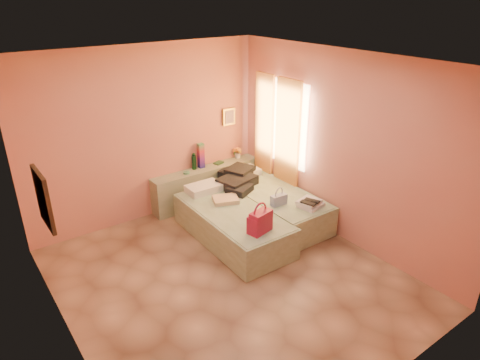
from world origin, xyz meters
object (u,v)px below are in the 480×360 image
object	(u,v)px
water_bottle	(194,162)
towel_stack	(311,203)
flower_vase	(238,152)
magenta_handbag	(260,221)
headboard_ledge	(207,185)
blue_handbag	(279,200)
green_book	(219,163)
bed_left	(232,225)
bed_right	(272,205)

from	to	relation	value
water_bottle	towel_stack	distance (m)	2.19
flower_vase	magenta_handbag	size ratio (longest dim) A/B	0.70
headboard_ledge	blue_handbag	size ratio (longest dim) A/B	8.03
water_bottle	green_book	distance (m)	0.50
bed_left	blue_handbag	xyz separation A→B (m)	(0.67, -0.27, 0.33)
bed_left	green_book	size ratio (longest dim) A/B	12.07
headboard_ledge	water_bottle	world-z (taller)	water_bottle
green_book	towel_stack	xyz separation A→B (m)	(0.37, -1.97, -0.11)
towel_stack	water_bottle	bearing A→B (deg)	113.06
magenta_handbag	water_bottle	bearing A→B (deg)	71.95
bed_left	blue_handbag	distance (m)	0.80
water_bottle	flower_vase	size ratio (longest dim) A/B	1.18
bed_left	magenta_handbag	world-z (taller)	magenta_handbag
bed_left	towel_stack	distance (m)	1.23
bed_right	magenta_handbag	size ratio (longest dim) A/B	5.98
magenta_handbag	towel_stack	bearing A→B (deg)	-5.62
headboard_ledge	magenta_handbag	bearing A→B (deg)	-101.86
green_book	blue_handbag	distance (m)	1.64
green_book	blue_handbag	world-z (taller)	green_book
bed_right	flower_vase	distance (m)	1.39
blue_handbag	bed_left	bearing A→B (deg)	161.25
headboard_ledge	green_book	size ratio (longest dim) A/B	12.38
flower_vase	water_bottle	bearing A→B (deg)	-179.73
green_book	towel_stack	world-z (taller)	green_book
bed_right	magenta_handbag	distance (m)	1.34
headboard_ledge	bed_left	size ratio (longest dim) A/B	1.02
headboard_ledge	blue_handbag	world-z (taller)	blue_handbag
headboard_ledge	bed_right	bearing A→B (deg)	-66.19
bed_left	magenta_handbag	size ratio (longest dim) A/B	5.98
bed_left	magenta_handbag	distance (m)	0.83
bed_left	water_bottle	bearing A→B (deg)	83.82
towel_stack	magenta_handbag	bearing A→B (deg)	-173.82
water_bottle	blue_handbag	xyz separation A→B (m)	(0.50, -1.67, -0.21)
flower_vase	green_book	bearing A→B (deg)	-175.06
bed_left	bed_right	size ratio (longest dim) A/B	1.00
bed_right	green_book	distance (m)	1.32
flower_vase	towel_stack	xyz separation A→B (m)	(-0.08, -2.00, -0.22)
bed_right	magenta_handbag	bearing A→B (deg)	-137.16
bed_right	towel_stack	xyz separation A→B (m)	(0.13, -0.73, 0.30)
headboard_ledge	flower_vase	distance (m)	0.86
green_book	headboard_ledge	bearing A→B (deg)	171.94
headboard_ledge	towel_stack	bearing A→B (deg)	-71.23
magenta_handbag	bed_left	bearing A→B (deg)	73.91
flower_vase	blue_handbag	bearing A→B (deg)	-104.59
magenta_handbag	towel_stack	xyz separation A→B (m)	(1.08, 0.12, -0.11)
flower_vase	towel_stack	distance (m)	2.02
headboard_ledge	water_bottle	distance (m)	0.51
green_book	towel_stack	distance (m)	2.00
bed_left	water_bottle	distance (m)	1.51
bed_right	magenta_handbag	xyz separation A→B (m)	(-0.95, -0.85, 0.41)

